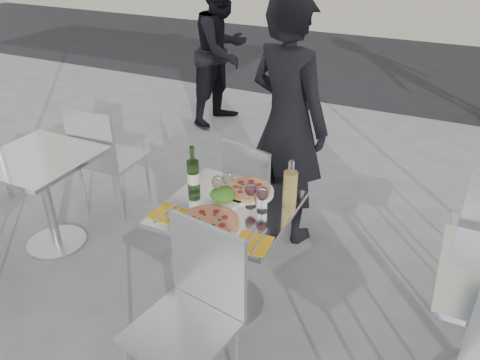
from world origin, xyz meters
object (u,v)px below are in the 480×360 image
at_px(side_table_left, 43,183).
at_px(pizza_far, 248,190).
at_px(main_table, 229,236).
at_px(wine_bottle, 193,174).
at_px(woman_diner, 288,123).
at_px(carafe, 290,188).
at_px(wineglass_red_a, 251,190).
at_px(chair_near, 194,305).
at_px(napkin_left, 168,213).
at_px(wineglass_red_b, 262,195).
at_px(pizza_near, 209,221).
at_px(wineglass_white_b, 228,179).
at_px(napkin_right, 253,243).
at_px(chair_far, 254,187).
at_px(sugar_shaker, 262,199).
at_px(wineglass_white_a, 218,183).
at_px(pedestrian_a, 222,51).
at_px(salad_plate, 223,196).
at_px(side_chair_lfar, 103,154).

distance_m(side_table_left, pizza_far, 1.56).
bearing_deg(main_table, wine_bottle, 165.53).
distance_m(woman_diner, carafe, 0.85).
height_order(woman_diner, wineglass_red_a, woman_diner).
bearing_deg(woman_diner, main_table, 110.85).
height_order(chair_near, napkin_left, chair_near).
relative_size(chair_near, woman_diner, 0.53).
bearing_deg(wineglass_red_b, pizza_near, -132.20).
distance_m(wineglass_white_b, napkin_right, 0.51).
bearing_deg(wine_bottle, wineglass_red_b, -3.76).
relative_size(chair_far, wineglass_red_a, 5.62).
height_order(woman_diner, sugar_shaker, woman_diner).
distance_m(pizza_near, napkin_right, 0.30).
distance_m(pizza_near, wineglass_red_b, 0.33).
xyz_separation_m(chair_near, wineglass_white_a, (-0.22, 0.66, 0.28)).
xyz_separation_m(main_table, wineglass_red_a, (0.11, 0.06, 0.32)).
distance_m(pedestrian_a, salad_plate, 3.16).
relative_size(salad_plate, wineglass_red_b, 1.40).
xyz_separation_m(pedestrian_a, wineglass_white_b, (1.47, -2.73, 0.00)).
bearing_deg(pizza_near, pedestrian_a, 116.51).
xyz_separation_m(pizza_far, sugar_shaker, (0.14, -0.12, 0.04)).
bearing_deg(pizza_far, side_chair_lfar, 167.49).
relative_size(chair_near, wine_bottle, 3.30).
bearing_deg(wineglass_red_b, wineglass_white_b, 164.41).
xyz_separation_m(pedestrian_a, wineglass_red_a, (1.65, -2.78, 0.00)).
bearing_deg(pizza_near, wineglass_white_a, 106.97).
bearing_deg(pizza_near, wine_bottle, 133.43).
bearing_deg(woman_diner, napkin_right, 123.34).
relative_size(side_table_left, wineglass_red_b, 4.76).
xyz_separation_m(chair_far, carafe, (0.43, -0.47, 0.34)).
bearing_deg(chair_far, pizza_near, 108.80).
height_order(salad_plate, wineglass_red_a, wineglass_red_a).
relative_size(chair_far, wineglass_white_a, 5.62).
xyz_separation_m(woman_diner, sugar_shaker, (0.18, -0.87, -0.11)).
relative_size(carafe, wineglass_white_a, 1.84).
relative_size(wineglass_red_a, napkin_right, 0.79).
distance_m(main_table, woman_diner, 1.02).
relative_size(pizza_far, sugar_shaker, 2.93).
bearing_deg(carafe, side_table_left, -175.00).
relative_size(pedestrian_a, pizza_far, 5.49).
bearing_deg(chair_near, napkin_left, 143.92).
relative_size(woman_diner, sugar_shaker, 17.11).
distance_m(woman_diner, napkin_right, 1.25).
height_order(side_table_left, chair_far, chair_far).
distance_m(side_chair_lfar, salad_plate, 1.42).
relative_size(main_table, wineglass_white_b, 4.76).
distance_m(chair_near, wine_bottle, 0.84).
bearing_deg(chair_near, wineglass_white_a, 117.58).
bearing_deg(napkin_right, napkin_left, 171.17).
xyz_separation_m(main_table, wineglass_white_b, (-0.06, 0.11, 0.32)).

